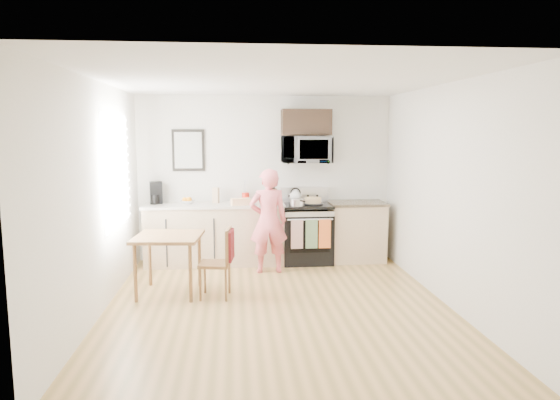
{
  "coord_description": "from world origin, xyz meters",
  "views": [
    {
      "loc": [
        -0.5,
        -5.63,
        2.03
      ],
      "look_at": [
        0.12,
        1.0,
        1.12
      ],
      "focal_mm": 32.0,
      "sensor_mm": 36.0,
      "label": 1
    }
  ],
  "objects": [
    {
      "name": "range",
      "position": [
        0.63,
        1.98,
        0.44
      ],
      "size": [
        0.76,
        0.7,
        1.16
      ],
      "color": "black",
      "rests_on": "floor"
    },
    {
      "name": "left_wall",
      "position": [
        -2.0,
        0.0,
        1.3
      ],
      "size": [
        0.04,
        4.6,
        2.6
      ],
      "primitive_type": "cube",
      "color": "silver",
      "rests_on": "floor"
    },
    {
      "name": "knife_block",
      "position": [
        0.12,
        2.1,
        1.05
      ],
      "size": [
        0.1,
        0.14,
        0.21
      ],
      "primitive_type": "cube",
      "rotation": [
        0.0,
        0.0,
        0.06
      ],
      "color": "brown",
      "rests_on": "countertop_left"
    },
    {
      "name": "back_wall",
      "position": [
        0.0,
        2.3,
        1.3
      ],
      "size": [
        4.0,
        0.04,
        2.6
      ],
      "primitive_type": "cube",
      "color": "silver",
      "rests_on": "floor"
    },
    {
      "name": "ceiling",
      "position": [
        0.0,
        0.0,
        2.6
      ],
      "size": [
        4.0,
        4.6,
        0.04
      ],
      "primitive_type": "cube",
      "color": "silver",
      "rests_on": "back_wall"
    },
    {
      "name": "fruit_bowl",
      "position": [
        -1.21,
        2.05,
        0.98
      ],
      "size": [
        0.25,
        0.25,
        0.1
      ],
      "color": "silver",
      "rests_on": "countertop_left"
    },
    {
      "name": "cabinet_right",
      "position": [
        1.43,
        2.0,
        0.45
      ],
      "size": [
        0.84,
        0.6,
        0.9
      ],
      "primitive_type": "cube",
      "color": "tan",
      "rests_on": "floor"
    },
    {
      "name": "countertop_left",
      "position": [
        -0.8,
        2.0,
        0.92
      ],
      "size": [
        2.14,
        0.64,
        0.04
      ],
      "primitive_type": "cube",
      "color": "beige",
      "rests_on": "cabinet_left"
    },
    {
      "name": "wall_art",
      "position": [
        -1.2,
        2.28,
        1.75
      ],
      "size": [
        0.5,
        0.04,
        0.65
      ],
      "color": "black",
      "rests_on": "back_wall"
    },
    {
      "name": "microwave",
      "position": [
        0.63,
        2.08,
        1.76
      ],
      "size": [
        0.76,
        0.51,
        0.42
      ],
      "primitive_type": "imported",
      "color": "silver",
      "rests_on": "back_wall"
    },
    {
      "name": "front_wall",
      "position": [
        0.0,
        -2.3,
        1.3
      ],
      "size": [
        4.0,
        0.04,
        2.6
      ],
      "primitive_type": "cube",
      "color": "silver",
      "rests_on": "floor"
    },
    {
      "name": "kettle",
      "position": [
        0.47,
        2.14,
        1.02
      ],
      "size": [
        0.19,
        0.19,
        0.23
      ],
      "color": "silver",
      "rests_on": "range"
    },
    {
      "name": "bread_bag",
      "position": [
        -0.4,
        1.81,
        0.99
      ],
      "size": [
        0.3,
        0.19,
        0.1
      ],
      "primitive_type": "cube",
      "rotation": [
        0.0,
        0.0,
        0.21
      ],
      "color": "tan",
      "rests_on": "countertop_left"
    },
    {
      "name": "upper_cabinet",
      "position": [
        0.63,
        2.12,
        2.18
      ],
      "size": [
        0.76,
        0.35,
        0.4
      ],
      "primitive_type": "cube",
      "color": "black",
      "rests_on": "back_wall"
    },
    {
      "name": "dining_table",
      "position": [
        -1.33,
        0.59,
        0.66
      ],
      "size": [
        0.8,
        0.8,
        0.75
      ],
      "rotation": [
        0.0,
        0.0,
        -0.1
      ],
      "color": "brown",
      "rests_on": "floor"
    },
    {
      "name": "cabinet_left",
      "position": [
        -0.8,
        2.0,
        0.45
      ],
      "size": [
        2.1,
        0.6,
        0.9
      ],
      "primitive_type": "cube",
      "color": "tan",
      "rests_on": "floor"
    },
    {
      "name": "utensil_crock",
      "position": [
        -0.32,
        2.19,
        1.08
      ],
      "size": [
        0.11,
        0.11,
        0.34
      ],
      "color": "red",
      "rests_on": "countertop_left"
    },
    {
      "name": "chair",
      "position": [
        -0.62,
        0.38,
        0.56
      ],
      "size": [
        0.45,
        0.41,
        0.87
      ],
      "rotation": [
        0.0,
        0.0,
        -0.13
      ],
      "color": "brown",
      "rests_on": "floor"
    },
    {
      "name": "person",
      "position": [
        -0.01,
        1.45,
        0.76
      ],
      "size": [
        0.57,
        0.4,
        1.52
      ],
      "primitive_type": "imported",
      "rotation": [
        0.0,
        0.0,
        3.2
      ],
      "color": "#E23E51",
      "rests_on": "floor"
    },
    {
      "name": "wall_trivet",
      "position": [
        0.05,
        2.28,
        1.3
      ],
      "size": [
        0.2,
        0.02,
        0.2
      ],
      "primitive_type": "cube",
      "color": "red",
      "rests_on": "back_wall"
    },
    {
      "name": "cake",
      "position": [
        0.72,
        1.93,
        0.97
      ],
      "size": [
        0.31,
        0.31,
        0.1
      ],
      "color": "black",
      "rests_on": "range"
    },
    {
      "name": "coffee_maker",
      "position": [
        -1.69,
        2.13,
        1.1
      ],
      "size": [
        0.22,
        0.29,
        0.33
      ],
      "rotation": [
        0.0,
        0.0,
        0.17
      ],
      "color": "black",
      "rests_on": "countertop_left"
    },
    {
      "name": "pot",
      "position": [
        0.45,
        1.76,
        0.98
      ],
      "size": [
        0.21,
        0.35,
        0.11
      ],
      "rotation": [
        0.0,
        0.0,
        0.32
      ],
      "color": "silver",
      "rests_on": "range"
    },
    {
      "name": "right_wall",
      "position": [
        2.0,
        0.0,
        1.3
      ],
      "size": [
        0.04,
        4.6,
        2.6
      ],
      "primitive_type": "cube",
      "color": "silver",
      "rests_on": "floor"
    },
    {
      "name": "countertop_right",
      "position": [
        1.43,
        2.0,
        0.92
      ],
      "size": [
        0.88,
        0.64,
        0.04
      ],
      "primitive_type": "cube",
      "color": "black",
      "rests_on": "cabinet_right"
    },
    {
      "name": "window",
      "position": [
        -1.96,
        0.8,
        1.55
      ],
      "size": [
        0.06,
        1.4,
        1.5
      ],
      "color": "silver",
      "rests_on": "left_wall"
    },
    {
      "name": "floor",
      "position": [
        0.0,
        0.0,
        0.0
      ],
      "size": [
        4.6,
        4.6,
        0.0
      ],
      "primitive_type": "plane",
      "color": "olive",
      "rests_on": "ground"
    },
    {
      "name": "milk_carton",
      "position": [
        -0.78,
        2.1,
        1.06
      ],
      "size": [
        0.11,
        0.11,
        0.24
      ],
      "primitive_type": "cube",
      "rotation": [
        0.0,
        0.0,
        -0.32
      ],
      "color": "tan",
      "rests_on": "countertop_left"
    }
  ]
}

